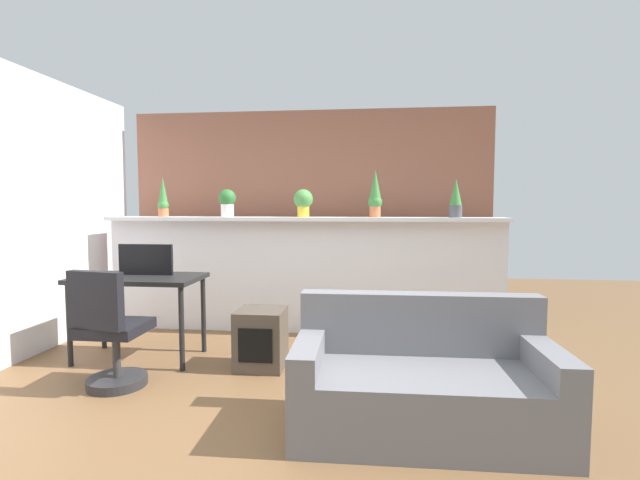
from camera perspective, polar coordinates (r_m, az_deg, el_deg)
name	(u,v)px	position (r m, az deg, el deg)	size (l,w,h in m)	color
ground_plane	(258,413)	(3.27, -7.79, -20.58)	(12.00, 12.00, 0.00)	brown
divider_wall	(302,276)	(4.99, -2.27, -4.55)	(4.27, 0.16, 1.21)	silver
plant_shelf	(301,219)	(4.90, -2.36, 2.64)	(4.27, 0.37, 0.04)	silver
brick_wall_behind	(309,216)	(5.53, -1.36, 3.01)	(4.27, 0.10, 2.50)	#935B47
potted_plant_0	(163,199)	(5.34, -18.99, 4.89)	(0.12, 0.12, 0.44)	#C66B42
potted_plant_1	(227,202)	(5.10, -11.50, 4.73)	(0.19, 0.19, 0.30)	silver
potted_plant_2	(303,201)	(4.90, -2.11, 4.87)	(0.21, 0.21, 0.30)	gold
potted_plant_3	(375,195)	(4.85, 6.89, 5.62)	(0.15, 0.15, 0.50)	#C66B42
potted_plant_4	(456,199)	(4.90, 16.57, 4.97)	(0.13, 0.13, 0.40)	#4C4C51
desk	(138,285)	(4.40, -21.71, -5.29)	(1.10, 0.60, 0.75)	black
tv_monitor	(146,260)	(4.42, -20.91, -2.29)	(0.50, 0.04, 0.28)	black
office_chair	(110,338)	(3.83, -24.68, -11.04)	(0.48, 0.48, 0.91)	#262628
side_cube_shelf	(261,339)	(3.99, -7.38, -12.10)	(0.40, 0.41, 0.50)	#4C4238
couch	(423,385)	(3.00, 12.74, -17.18)	(1.57, 0.78, 0.80)	slate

